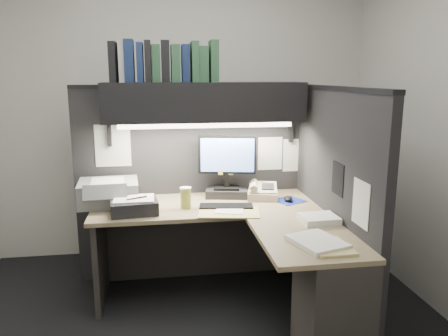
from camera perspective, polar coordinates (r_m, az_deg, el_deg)
The scene contains 22 objects.
floor at distance 3.16m, azimuth -3.14°, elevation -20.54°, with size 3.50×3.50×0.00m, color black.
wall_back at distance 4.18m, azimuth -5.42°, elevation 7.12°, with size 3.50×0.04×2.70m, color silver.
wall_front at distance 1.23m, azimuth 3.13°, elevation -4.50°, with size 3.50×0.04×2.70m, color silver.
partition_back at distance 3.71m, azimuth -4.25°, elevation -2.10°, with size 1.90×0.06×1.60m, color black.
partition_right at distance 3.22m, azimuth 14.05°, elevation -4.62°, with size 0.06×1.50×1.60m, color black.
desk at distance 3.01m, azimuth 5.05°, elevation -12.72°, with size 1.70×1.53×0.73m.
overhead_shelf at distance 3.43m, azimuth -2.59°, elevation 8.63°, with size 1.55×0.34×0.30m, color black.
task_light_tube at distance 3.31m, azimuth -2.30°, elevation 5.55°, with size 0.04×0.04×1.32m, color white.
monitor at distance 3.53m, azimuth 0.39°, elevation -0.63°, with size 0.46×0.27×0.50m.
keyboard at distance 3.28m, azimuth 0.29°, elevation -5.03°, with size 0.40×0.13×0.02m, color black.
mousepad at distance 3.49m, azimuth 8.53°, elevation -4.25°, with size 0.22×0.20×0.00m, color navy.
mouse at distance 3.47m, azimuth 8.38°, elevation -3.99°, with size 0.07×0.11×0.04m, color black.
telephone at distance 3.54m, azimuth 5.08°, elevation -3.16°, with size 0.24×0.25×0.10m, color #B8A68E.
coffee_cup at distance 3.27m, azimuth -5.03°, elevation -3.98°, with size 0.08×0.08×0.15m, color #BAB44A.
printer at distance 3.48m, azimuth -14.84°, elevation -3.09°, with size 0.44×0.38×0.18m, color gray.
notebook_stack at distance 3.22m, azimuth -11.66°, elevation -4.91°, with size 0.33×0.27×0.10m, color black.
open_folder at distance 3.17m, azimuth 0.66°, elevation -5.77°, with size 0.44×0.28×0.01m, color tan.
paper_stack_a at distance 3.03m, azimuth 12.27°, elevation -6.52°, with size 0.24×0.21×0.05m, color white.
paper_stack_b at distance 2.64m, azimuth 12.07°, elevation -9.46°, with size 0.25×0.32×0.03m, color white.
manila_stack at distance 2.61m, azimuth 13.64°, elevation -9.97°, with size 0.22×0.28×0.02m, color tan.
binder_row at distance 3.41m, azimuth -7.81°, elevation 13.47°, with size 0.81×0.25×0.31m.
pinned_papers at distance 3.35m, azimuth 2.89°, elevation 0.85°, with size 1.76×1.31×0.51m.
Camera 1 is at (-0.25, -2.66, 1.70)m, focal length 35.00 mm.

